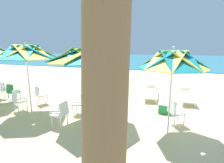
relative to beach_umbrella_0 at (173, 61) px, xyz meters
name	(u,v)px	position (x,y,z in m)	size (l,w,h in m)	color
ground_plane	(188,106)	(0.81, 2.77, -2.23)	(80.00, 80.00, 0.00)	beige
sea	(174,59)	(0.81, 31.75, -2.18)	(80.00, 36.00, 0.10)	teal
surf_foam	(178,73)	(0.81, 13.45, -2.23)	(80.00, 0.70, 0.01)	white
beach_umbrella_0	(173,61)	(0.00, 0.00, 0.00)	(1.99, 1.99, 2.64)	silver
plastic_chair_0	(175,111)	(0.20, 0.64, -1.73)	(0.62, 0.61, 0.87)	white
beach_umbrella_1	(86,56)	(-2.77, 0.06, 0.10)	(2.63, 2.63, 2.67)	silver
plastic_chair_1	(103,115)	(-1.96, -0.43, -1.73)	(0.48, 0.45, 0.87)	white
plastic_chair_2	(80,102)	(-3.28, 0.46, -1.73)	(0.53, 0.50, 0.87)	white
plastic_chair_3	(61,113)	(-3.35, -0.71, -1.73)	(0.49, 0.46, 0.87)	white
beach_umbrella_2	(26,53)	(-5.27, 0.01, 0.17)	(2.34, 2.34, 2.79)	silver
plastic_chair_4	(40,94)	(-5.57, 0.91, -1.73)	(0.61, 0.62, 0.87)	white
plastic_chair_5	(18,100)	(-5.82, -0.08, -1.73)	(0.56, 0.58, 0.87)	white
plastic_chair_6	(0,90)	(-8.09, 0.93, -1.73)	(0.47, 0.50, 0.87)	white
plastic_chair_8	(13,91)	(-7.19, 0.87, -1.73)	(0.45, 0.48, 0.87)	#2D8C4C
sun_lounger_1	(186,95)	(0.80, 3.60, -1.95)	(0.77, 2.18, 0.62)	white
sun_lounger_2	(151,93)	(-0.89, 3.59, -1.95)	(0.82, 2.19, 0.62)	white
sun_lounger_3	(101,85)	(-3.99, 4.38, -1.95)	(0.91, 2.21, 0.62)	white
cooler_box	(165,108)	(-0.14, 1.63, -2.03)	(0.50, 0.34, 0.40)	#238C4C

